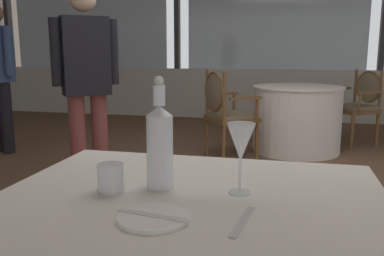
{
  "coord_description": "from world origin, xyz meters",
  "views": [
    {
      "loc": [
        0.24,
        -2.85,
        1.17
      ],
      "look_at": [
        -0.05,
        -1.58,
        0.92
      ],
      "focal_mm": 38.91,
      "sensor_mm": 36.0,
      "label": 1
    }
  ],
  "objects_px": {
    "diner_person_1": "(86,78)",
    "water_tumbler": "(111,177)",
    "dining_chair_1_0": "(225,108)",
    "side_plate": "(153,218)",
    "wine_glass": "(241,144)",
    "dining_chair_1_1": "(359,101)",
    "water_bottle": "(160,144)"
  },
  "relations": [
    {
      "from": "side_plate",
      "to": "dining_chair_1_1",
      "type": "relative_size",
      "value": 0.19
    },
    {
      "from": "dining_chair_1_0",
      "to": "diner_person_1",
      "type": "relative_size",
      "value": 0.58
    },
    {
      "from": "side_plate",
      "to": "water_tumbler",
      "type": "bearing_deg",
      "value": 136.68
    },
    {
      "from": "side_plate",
      "to": "wine_glass",
      "type": "height_order",
      "value": "wine_glass"
    },
    {
      "from": "wine_glass",
      "to": "diner_person_1",
      "type": "height_order",
      "value": "diner_person_1"
    },
    {
      "from": "wine_glass",
      "to": "dining_chair_1_0",
      "type": "height_order",
      "value": "wine_glass"
    },
    {
      "from": "water_tumbler",
      "to": "dining_chair_1_1",
      "type": "bearing_deg",
      "value": 72.65
    },
    {
      "from": "dining_chair_1_1",
      "to": "diner_person_1",
      "type": "height_order",
      "value": "diner_person_1"
    },
    {
      "from": "dining_chair_1_1",
      "to": "water_tumbler",
      "type": "bearing_deg",
      "value": 36.74
    },
    {
      "from": "water_bottle",
      "to": "wine_glass",
      "type": "bearing_deg",
      "value": -0.13
    },
    {
      "from": "water_bottle",
      "to": "side_plate",
      "type": "bearing_deg",
      "value": -76.96
    },
    {
      "from": "water_tumbler",
      "to": "dining_chair_1_1",
      "type": "distance_m",
      "value": 4.61
    },
    {
      "from": "water_bottle",
      "to": "water_tumbler",
      "type": "xyz_separation_m",
      "value": [
        -0.13,
        -0.06,
        -0.09
      ]
    },
    {
      "from": "water_tumbler",
      "to": "diner_person_1",
      "type": "height_order",
      "value": "diner_person_1"
    },
    {
      "from": "side_plate",
      "to": "dining_chair_1_1",
      "type": "bearing_deg",
      "value": 75.45
    },
    {
      "from": "diner_person_1",
      "to": "water_bottle",
      "type": "bearing_deg",
      "value": 173.62
    },
    {
      "from": "wine_glass",
      "to": "dining_chair_1_1",
      "type": "distance_m",
      "value": 4.45
    },
    {
      "from": "dining_chair_1_0",
      "to": "diner_person_1",
      "type": "height_order",
      "value": "diner_person_1"
    },
    {
      "from": "dining_chair_1_0",
      "to": "diner_person_1",
      "type": "bearing_deg",
      "value": -161.01
    },
    {
      "from": "wine_glass",
      "to": "water_bottle",
      "type": "bearing_deg",
      "value": 179.87
    },
    {
      "from": "water_tumbler",
      "to": "diner_person_1",
      "type": "xyz_separation_m",
      "value": [
        -1.08,
        1.97,
        0.15
      ]
    },
    {
      "from": "dining_chair_1_0",
      "to": "dining_chair_1_1",
      "type": "height_order",
      "value": "dining_chair_1_0"
    },
    {
      "from": "water_tumbler",
      "to": "water_bottle",
      "type": "bearing_deg",
      "value": 26.16
    },
    {
      "from": "water_bottle",
      "to": "dining_chair_1_0",
      "type": "distance_m",
      "value": 3.25
    },
    {
      "from": "side_plate",
      "to": "water_tumbler",
      "type": "relative_size",
      "value": 2.18
    },
    {
      "from": "wine_glass",
      "to": "side_plate",
      "type": "bearing_deg",
      "value": -127.45
    },
    {
      "from": "wine_glass",
      "to": "dining_chair_1_1",
      "type": "bearing_deg",
      "value": 76.97
    },
    {
      "from": "water_bottle",
      "to": "wine_glass",
      "type": "xyz_separation_m",
      "value": [
        0.24,
        -0.0,
        0.01
      ]
    },
    {
      "from": "wine_glass",
      "to": "water_tumbler",
      "type": "distance_m",
      "value": 0.39
    },
    {
      "from": "wine_glass",
      "to": "water_tumbler",
      "type": "xyz_separation_m",
      "value": [
        -0.37,
        -0.06,
        -0.11
      ]
    },
    {
      "from": "diner_person_1",
      "to": "water_tumbler",
      "type": "bearing_deg",
      "value": 169.93
    },
    {
      "from": "dining_chair_1_0",
      "to": "side_plate",
      "type": "bearing_deg",
      "value": -120.3
    }
  ]
}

